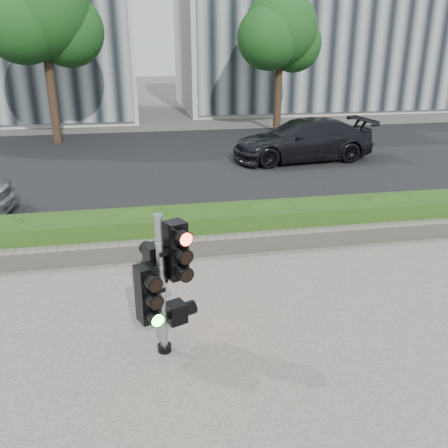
% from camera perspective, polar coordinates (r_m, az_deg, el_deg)
% --- Properties ---
extents(ground, '(120.00, 120.00, 0.00)m').
position_cam_1_polar(ground, '(7.81, 0.05, -9.39)').
color(ground, '#51514C').
rests_on(ground, ground).
extents(sidewalk, '(16.00, 11.00, 0.03)m').
position_cam_1_polar(sidewalk, '(5.83, 4.96, -21.44)').
color(sidewalk, '#9E9389').
rests_on(sidewalk, ground).
extents(road, '(60.00, 13.00, 0.02)m').
position_cam_1_polar(road, '(17.14, -6.23, 7.42)').
color(road, black).
rests_on(road, ground).
extents(curb, '(60.00, 0.25, 0.12)m').
position_cam_1_polar(curb, '(10.60, -3.12, -0.66)').
color(curb, gray).
rests_on(curb, ground).
extents(stone_wall, '(12.00, 0.32, 0.34)m').
position_cam_1_polar(stone_wall, '(9.40, -2.11, -2.60)').
color(stone_wall, gray).
rests_on(stone_wall, sidewalk).
extents(hedge, '(12.00, 1.00, 0.68)m').
position_cam_1_polar(hedge, '(9.93, -2.69, -0.24)').
color(hedge, '#4B7B26').
rests_on(hedge, sidewalk).
extents(building_right, '(18.00, 10.00, 12.00)m').
position_cam_1_polar(building_right, '(34.00, 11.48, 23.87)').
color(building_right, '#B7B7B2').
rests_on(building_right, ground).
extents(tree_left, '(4.61, 4.03, 7.34)m').
position_cam_1_polar(tree_left, '(21.48, -21.05, 22.48)').
color(tree_left, black).
rests_on(tree_left, ground).
extents(tree_right, '(4.10, 3.58, 6.53)m').
position_cam_1_polar(tree_right, '(23.20, 6.72, 21.99)').
color(tree_right, black).
rests_on(tree_right, ground).
extents(traffic_signal, '(0.72, 0.64, 1.97)m').
position_cam_1_polar(traffic_signal, '(6.18, -7.47, -6.43)').
color(traffic_signal, black).
rests_on(traffic_signal, sidewalk).
extents(car_dark, '(5.21, 2.48, 1.46)m').
position_cam_1_polar(car_dark, '(17.39, 9.42, 9.96)').
color(car_dark, black).
rests_on(car_dark, road).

